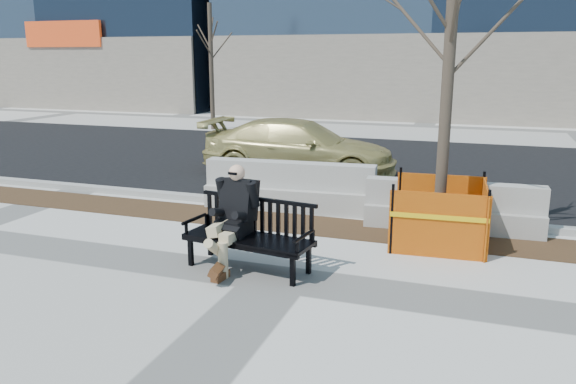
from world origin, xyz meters
name	(u,v)px	position (x,y,z in m)	size (l,w,h in m)	color
ground	(279,279)	(0.00, 0.00, 0.00)	(120.00, 120.00, 0.00)	beige
mulch_strip	(327,227)	(0.00, 2.60, 0.00)	(40.00, 1.20, 0.02)	#47301C
asphalt_street	(385,166)	(0.00, 8.80, 0.00)	(60.00, 10.40, 0.01)	black
curb	(340,211)	(0.00, 3.55, 0.06)	(60.00, 0.25, 0.12)	#9E9B93
bench	(249,269)	(-0.54, 0.19, 0.00)	(1.95, 0.70, 1.04)	black
seated_man	(235,265)	(-0.80, 0.28, 0.00)	(0.65, 1.09, 1.53)	black
tree_fence	(437,243)	(1.97, 2.30, 0.00)	(2.25, 2.25, 5.62)	orange
sedan	(299,175)	(-1.90, 6.77, 0.00)	(2.03, 4.99, 1.45)	tan
jersey_barrier_left	(290,209)	(-1.05, 3.53, 0.00)	(3.44, 0.69, 0.99)	#AAA69F
jersey_barrier_right	(451,230)	(2.15, 3.18, 0.00)	(3.09, 0.62, 0.88)	#A29F97
far_tree_left	(213,129)	(-8.28, 14.61, 0.00)	(2.04, 2.04, 5.52)	#4D3F31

